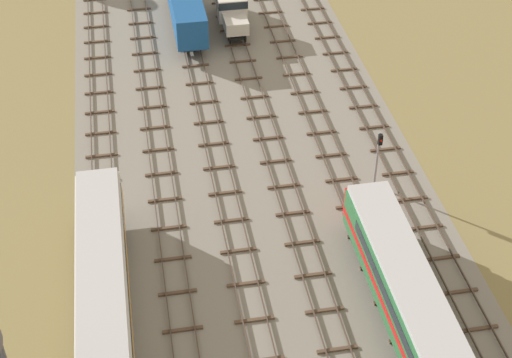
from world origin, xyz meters
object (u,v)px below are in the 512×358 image
(diesel_railcar_centre_right_nearest, at_px, (417,316))
(freight_boxcar_centre_left_midfar, at_px, (185,2))
(shunter_loco_centre_mid, at_px, (231,8))
(signal_post_nearest, at_px, (378,153))
(passenger_coach_far_left_near, at_px, (104,309))

(diesel_railcar_centre_right_nearest, bearing_deg, freight_boxcar_centre_left_midfar, 101.69)
(shunter_loco_centre_mid, xyz_separation_m, signal_post_nearest, (6.42, -25.82, 1.04))
(passenger_coach_far_left_near, distance_m, shunter_loco_centre_mid, 38.84)
(passenger_coach_far_left_near, relative_size, freight_boxcar_centre_left_midfar, 1.57)
(diesel_railcar_centre_right_nearest, relative_size, shunter_loco_centre_mid, 2.42)
(diesel_railcar_centre_right_nearest, distance_m, passenger_coach_far_left_near, 17.48)
(signal_post_nearest, bearing_deg, shunter_loco_centre_mid, 103.96)
(passenger_coach_far_left_near, relative_size, shunter_loco_centre_mid, 2.60)
(diesel_railcar_centre_right_nearest, distance_m, freight_boxcar_centre_left_midfar, 42.21)
(diesel_railcar_centre_right_nearest, relative_size, signal_post_nearest, 4.32)
(signal_post_nearest, bearing_deg, freight_boxcar_centre_left_midfar, 111.62)
(shunter_loco_centre_mid, height_order, freight_boxcar_centre_left_midfar, freight_boxcar_centre_left_midfar)
(passenger_coach_far_left_near, xyz_separation_m, signal_post_nearest, (19.26, 10.82, 0.43))
(diesel_railcar_centre_right_nearest, bearing_deg, shunter_loco_centre_mid, 96.08)
(freight_boxcar_centre_left_midfar, xyz_separation_m, signal_post_nearest, (10.70, -26.98, 0.60))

